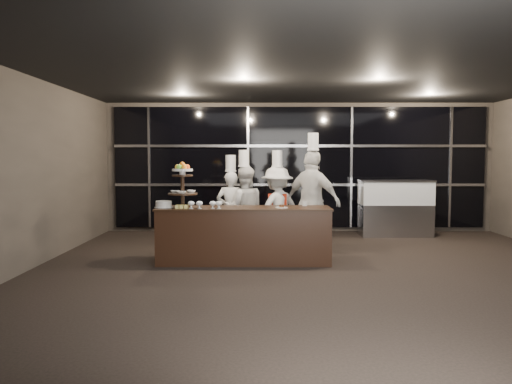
{
  "coord_description": "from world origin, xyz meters",
  "views": [
    {
      "loc": [
        -0.97,
        -6.68,
        1.74
      ],
      "look_at": [
        -1.0,
        1.75,
        1.15
      ],
      "focal_mm": 35.0,
      "sensor_mm": 36.0,
      "label": 1
    }
  ],
  "objects_px": {
    "display_stand": "(183,182)",
    "chef_b": "(244,208)",
    "layer_cake": "(164,204)",
    "chef_c": "(277,208)",
    "display_case": "(395,205)",
    "buffet_counter": "(244,235)",
    "chef_a": "(231,209)",
    "chef_d": "(313,202)"
  },
  "relations": [
    {
      "from": "display_case",
      "to": "chef_c",
      "type": "relative_size",
      "value": 0.84
    },
    {
      "from": "buffet_counter",
      "to": "chef_b",
      "type": "distance_m",
      "value": 1.1
    },
    {
      "from": "layer_cake",
      "to": "chef_c",
      "type": "relative_size",
      "value": 0.16
    },
    {
      "from": "display_case",
      "to": "buffet_counter",
      "type": "bearing_deg",
      "value": -138.89
    },
    {
      "from": "chef_d",
      "to": "display_stand",
      "type": "bearing_deg",
      "value": -161.67
    },
    {
      "from": "buffet_counter",
      "to": "display_case",
      "type": "height_order",
      "value": "display_case"
    },
    {
      "from": "buffet_counter",
      "to": "chef_c",
      "type": "bearing_deg",
      "value": 60.42
    },
    {
      "from": "display_case",
      "to": "chef_d",
      "type": "xyz_separation_m",
      "value": [
        -2.06,
        -2.12,
        0.26
      ]
    },
    {
      "from": "chef_c",
      "to": "chef_d",
      "type": "relative_size",
      "value": 0.86
    },
    {
      "from": "buffet_counter",
      "to": "chef_b",
      "type": "bearing_deg",
      "value": 91.31
    },
    {
      "from": "buffet_counter",
      "to": "display_stand",
      "type": "xyz_separation_m",
      "value": [
        -1.0,
        -0.0,
        0.87
      ]
    },
    {
      "from": "chef_b",
      "to": "layer_cake",
      "type": "bearing_deg",
      "value": -139.53
    },
    {
      "from": "buffet_counter",
      "to": "chef_a",
      "type": "height_order",
      "value": "chef_a"
    },
    {
      "from": "chef_a",
      "to": "chef_c",
      "type": "height_order",
      "value": "chef_c"
    },
    {
      "from": "display_stand",
      "to": "chef_a",
      "type": "xyz_separation_m",
      "value": [
        0.73,
        1.13,
        -0.56
      ]
    },
    {
      "from": "layer_cake",
      "to": "display_case",
      "type": "bearing_deg",
      "value": 32.41
    },
    {
      "from": "layer_cake",
      "to": "chef_b",
      "type": "xyz_separation_m",
      "value": [
        1.28,
        1.09,
        -0.17
      ]
    },
    {
      "from": "layer_cake",
      "to": "chef_c",
      "type": "height_order",
      "value": "chef_c"
    },
    {
      "from": "buffet_counter",
      "to": "chef_b",
      "type": "height_order",
      "value": "chef_b"
    },
    {
      "from": "chef_a",
      "to": "chef_b",
      "type": "relative_size",
      "value": 0.95
    },
    {
      "from": "buffet_counter",
      "to": "chef_b",
      "type": "xyz_separation_m",
      "value": [
        -0.02,
        1.04,
        0.33
      ]
    },
    {
      "from": "buffet_counter",
      "to": "layer_cake",
      "type": "bearing_deg",
      "value": -177.81
    },
    {
      "from": "layer_cake",
      "to": "chef_a",
      "type": "height_order",
      "value": "chef_a"
    },
    {
      "from": "buffet_counter",
      "to": "display_case",
      "type": "distance_m",
      "value": 4.35
    },
    {
      "from": "buffet_counter",
      "to": "display_case",
      "type": "xyz_separation_m",
      "value": [
        3.27,
        2.85,
        0.22
      ]
    },
    {
      "from": "chef_a",
      "to": "buffet_counter",
      "type": "bearing_deg",
      "value": -76.39
    },
    {
      "from": "chef_b",
      "to": "chef_a",
      "type": "bearing_deg",
      "value": 160.06
    },
    {
      "from": "chef_a",
      "to": "chef_c",
      "type": "xyz_separation_m",
      "value": [
        0.86,
        -0.1,
        0.02
      ]
    },
    {
      "from": "buffet_counter",
      "to": "display_case",
      "type": "relative_size",
      "value": 1.82
    },
    {
      "from": "chef_c",
      "to": "display_stand",
      "type": "bearing_deg",
      "value": -146.91
    },
    {
      "from": "layer_cake",
      "to": "display_case",
      "type": "xyz_separation_m",
      "value": [
        4.58,
        2.9,
        -0.29
      ]
    },
    {
      "from": "chef_a",
      "to": "chef_b",
      "type": "xyz_separation_m",
      "value": [
        0.25,
        -0.09,
        0.02
      ]
    },
    {
      "from": "display_case",
      "to": "chef_b",
      "type": "xyz_separation_m",
      "value": [
        -3.3,
        -1.81,
        0.11
      ]
    },
    {
      "from": "buffet_counter",
      "to": "chef_a",
      "type": "distance_m",
      "value": 1.21
    },
    {
      "from": "buffet_counter",
      "to": "chef_c",
      "type": "distance_m",
      "value": 1.23
    },
    {
      "from": "layer_cake",
      "to": "chef_d",
      "type": "xyz_separation_m",
      "value": [
        2.51,
        0.78,
        -0.03
      ]
    },
    {
      "from": "chef_b",
      "to": "chef_c",
      "type": "xyz_separation_m",
      "value": [
        0.61,
        -0.01,
        -0.01
      ]
    },
    {
      "from": "display_stand",
      "to": "chef_b",
      "type": "height_order",
      "value": "chef_b"
    },
    {
      "from": "chef_c",
      "to": "chef_d",
      "type": "height_order",
      "value": "chef_d"
    },
    {
      "from": "buffet_counter",
      "to": "display_stand",
      "type": "relative_size",
      "value": 3.81
    },
    {
      "from": "buffet_counter",
      "to": "chef_a",
      "type": "xyz_separation_m",
      "value": [
        -0.27,
        1.13,
        0.31
      ]
    },
    {
      "from": "display_stand",
      "to": "chef_c",
      "type": "relative_size",
      "value": 0.4
    }
  ]
}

